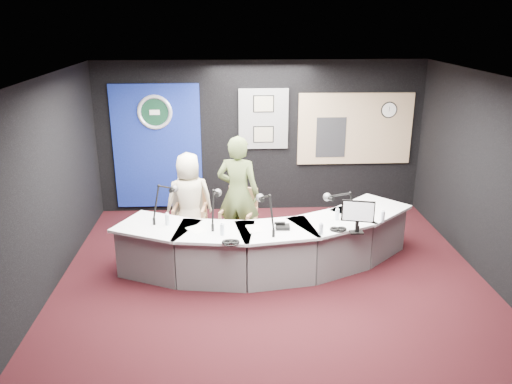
{
  "coord_description": "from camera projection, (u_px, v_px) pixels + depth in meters",
  "views": [
    {
      "loc": [
        -0.57,
        -6.26,
        3.56
      ],
      "look_at": [
        -0.2,
        0.8,
        1.1
      ],
      "focal_mm": 36.0,
      "sensor_mm": 36.0,
      "label": 1
    }
  ],
  "objects": [
    {
      "name": "boom_mic_a",
      "position": [
        164.0,
        198.0,
        7.4
      ],
      "size": [
        0.36,
        0.69,
        0.6
      ],
      "primitive_type": null,
      "color": "black",
      "rests_on": "broadcast_desk"
    },
    {
      "name": "water_bottles",
      "position": [
        277.0,
        222.0,
        7.08
      ],
      "size": [
        3.12,
        0.57,
        0.18
      ],
      "primitive_type": null,
      "color": "silver",
      "rests_on": "broadcast_desk"
    },
    {
      "name": "ground",
      "position": [
        273.0,
        286.0,
        7.1
      ],
      "size": [
        6.0,
        6.0,
        0.0
      ],
      "primitive_type": "plane",
      "color": "black",
      "rests_on": "ground"
    },
    {
      "name": "boom_mic_b",
      "position": [
        215.0,
        203.0,
        7.2
      ],
      "size": [
        0.19,
        0.74,
        0.6
      ],
      "primitive_type": null,
      "color": "black",
      "rests_on": "broadcast_desk"
    },
    {
      "name": "seal_center",
      "position": [
        155.0,
        112.0,
        9.15
      ],
      "size": [
        0.48,
        0.01,
        0.48
      ],
      "primitive_type": "cylinder",
      "rotation": [
        1.57,
        0.0,
        0.0
      ],
      "color": "#0D301E",
      "rests_on": "backdrop_panel"
    },
    {
      "name": "agency_seal",
      "position": [
        155.0,
        112.0,
        9.15
      ],
      "size": [
        0.63,
        0.07,
        0.63
      ],
      "primitive_type": "torus",
      "rotation": [
        1.57,
        0.0,
        0.0
      ],
      "color": "silver",
      "rests_on": "backdrop_panel"
    },
    {
      "name": "headphones_far",
      "position": [
        231.0,
        242.0,
        6.63
      ],
      "size": [
        0.24,
        0.24,
        0.04
      ],
      "primitive_type": "torus",
      "color": "black",
      "rests_on": "broadcast_desk"
    },
    {
      "name": "framed_photo_upper",
      "position": [
        264.0,
        104.0,
        9.21
      ],
      "size": [
        0.34,
        0.02,
        0.27
      ],
      "primitive_type": "cube",
      "color": "gray",
      "rests_on": "pinboard"
    },
    {
      "name": "wall_left",
      "position": [
        39.0,
        194.0,
        6.49
      ],
      "size": [
        0.02,
        6.0,
        2.8
      ],
      "primitive_type": "cube",
      "color": "black",
      "rests_on": "ground"
    },
    {
      "name": "person_man",
      "position": [
        189.0,
        200.0,
        8.15
      ],
      "size": [
        0.83,
        0.63,
        1.53
      ],
      "primitive_type": "imported",
      "rotation": [
        0.0,
        0.0,
        3.35
      ],
      "color": "beige",
      "rests_on": "ground"
    },
    {
      "name": "armchair_left",
      "position": [
        190.0,
        219.0,
        8.25
      ],
      "size": [
        0.54,
        0.54,
        0.88
      ],
      "primitive_type": null,
      "rotation": [
        0.0,
        0.0,
        -0.1
      ],
      "color": "#A8754D",
      "rests_on": "ground"
    },
    {
      "name": "booth_window_frame",
      "position": [
        355.0,
        129.0,
        9.48
      ],
      "size": [
        2.12,
        0.06,
        1.32
      ],
      "primitive_type": "cube",
      "color": "tan",
      "rests_on": "wall_back"
    },
    {
      "name": "computer_monitor",
      "position": [
        358.0,
        211.0,
        6.85
      ],
      "size": [
        0.47,
        0.14,
        0.33
      ],
      "primitive_type": "cube",
      "rotation": [
        0.0,
        0.0,
        -0.24
      ],
      "color": "black",
      "rests_on": "broadcast_desk"
    },
    {
      "name": "paper_stack",
      "position": [
        196.0,
        230.0,
        7.05
      ],
      "size": [
        0.32,
        0.34,
        0.0
      ],
      "primitive_type": "cube",
      "rotation": [
        0.0,
        0.0,
        0.59
      ],
      "color": "white",
      "rests_on": "broadcast_desk"
    },
    {
      "name": "desk_phone",
      "position": [
        283.0,
        227.0,
        7.08
      ],
      "size": [
        0.2,
        0.17,
        0.05
      ],
      "primitive_type": "cube",
      "rotation": [
        0.0,
        0.0,
        -0.06
      ],
      "color": "black",
      "rests_on": "broadcast_desk"
    },
    {
      "name": "person_woman",
      "position": [
        238.0,
        194.0,
        7.96
      ],
      "size": [
        0.77,
        0.62,
        1.84
      ],
      "primitive_type": "imported",
      "rotation": [
        0.0,
        0.0,
        2.84
      ],
      "color": "#4F5E31",
      "rests_on": "ground"
    },
    {
      "name": "headphones_near",
      "position": [
        338.0,
        229.0,
        7.03
      ],
      "size": [
        0.2,
        0.2,
        0.03
      ],
      "primitive_type": "torus",
      "color": "black",
      "rests_on": "broadcast_desk"
    },
    {
      "name": "pinboard",
      "position": [
        263.0,
        119.0,
        9.33
      ],
      "size": [
        0.9,
        0.04,
        1.1
      ],
      "primitive_type": "cube",
      "color": "slate",
      "rests_on": "wall_back"
    },
    {
      "name": "ceiling",
      "position": [
        276.0,
        80.0,
        6.18
      ],
      "size": [
        6.0,
        6.0,
        0.02
      ],
      "primitive_type": "cube",
      "color": "silver",
      "rests_on": "ground"
    },
    {
      "name": "wall_front",
      "position": [
        310.0,
        321.0,
        3.81
      ],
      "size": [
        6.0,
        0.02,
        2.8
      ],
      "primitive_type": "cube",
      "color": "black",
      "rests_on": "ground"
    },
    {
      "name": "framed_photo_lower",
      "position": [
        263.0,
        134.0,
        9.39
      ],
      "size": [
        0.34,
        0.02,
        0.27
      ],
      "primitive_type": "cube",
      "color": "gray",
      "rests_on": "pinboard"
    },
    {
      "name": "boom_mic_c",
      "position": [
        267.0,
        208.0,
        7.01
      ],
      "size": [
        0.27,
        0.72,
        0.6
      ],
      "primitive_type": null,
      "color": "black",
      "rests_on": "broadcast_desk"
    },
    {
      "name": "booth_glow",
      "position": [
        355.0,
        129.0,
        9.47
      ],
      "size": [
        2.0,
        0.02,
        1.2
      ],
      "primitive_type": "cube",
      "color": "beige",
      "rests_on": "booth_window_frame"
    },
    {
      "name": "wall_clock",
      "position": [
        389.0,
        110.0,
        9.37
      ],
      "size": [
        0.28,
        0.01,
        0.28
      ],
      "primitive_type": "cylinder",
      "rotation": [
        1.57,
        0.0,
        0.0
      ],
      "color": "white",
      "rests_on": "booth_window_frame"
    },
    {
      "name": "equipment_rack",
      "position": [
        331.0,
        137.0,
        9.48
      ],
      "size": [
        0.55,
        0.02,
        0.75
      ],
      "primitive_type": "cube",
      "color": "black",
      "rests_on": "booth_window_frame"
    },
    {
      "name": "boom_mic_d",
      "position": [
        342.0,
        206.0,
        7.09
      ],
      "size": [
        0.46,
        0.64,
        0.6
      ],
      "primitive_type": null,
      "color": "black",
      "rests_on": "broadcast_desk"
    },
    {
      "name": "notepad",
      "position": [
        255.0,
        229.0,
        7.09
      ],
      "size": [
        0.25,
        0.31,
        0.0
      ],
      "primitive_type": "cube",
      "rotation": [
        0.0,
        0.0,
        0.19
      ],
      "color": "white",
      "rests_on": "broadcast_desk"
    },
    {
      "name": "backdrop_panel",
      "position": [
        157.0,
        147.0,
        9.4
      ],
      "size": [
        1.6,
        0.05,
        2.3
      ],
      "primitive_type": "cube",
      "color": "navy",
      "rests_on": "wall_back"
    },
    {
      "name": "draped_jacket",
      "position": [
        188.0,
        203.0,
        8.43
      ],
      "size": [
        0.51,
        0.15,
        0.7
      ],
      "primitive_type": "cube",
      "rotation": [
        0.0,
        0.0,
        -0.1
      ],
      "color": "slate",
      "rests_on": "armchair_left"
    },
    {
      "name": "wall_right",
      "position": [
        500.0,
        186.0,
        6.79
      ],
      "size": [
        0.02,
        6.0,
        2.8
      ],
      "primitive_type": "cube",
      "color": "black",
      "rests_on": "ground"
    },
    {
      "name": "broadcast_desk",
      "position": [
        267.0,
        244.0,
        7.49
      ],
      "size": [
        4.5,
        1.9,
        0.75
      ],
      "primitive_type": null,
      "color": "silver",
      "rests_on": "ground"
    },
    {
      "name": "armchair_right",
      "position": [
        238.0,
        221.0,
        8.11
      ],
      "size": [
        0.67,
        0.67,
        0.91
      ],
      "primitive_type": null,
      "rotation": [
        0.0,
        0.0,
        -0.4
      ],
      "color": "#A8754D",
      "rests_on": "ground"
    },
    {
      "name": "wall_back",
      "position": [
        261.0,
        137.0,
        9.47
      ],
      "size": [
        6.0,
        0.02,
        2.8
      ],
      "primitive_type": "cube",
      "color": "black",
      "rests_on": "ground"
    }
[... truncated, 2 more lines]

